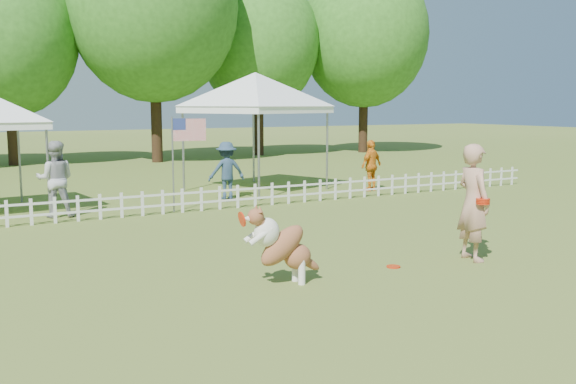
# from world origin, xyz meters

# --- Properties ---
(ground) EXTENTS (120.00, 120.00, 0.00)m
(ground) POSITION_xyz_m (0.00, 0.00, 0.00)
(ground) COLOR #415D1D
(ground) RESTS_ON ground
(picket_fence) EXTENTS (22.00, 0.08, 0.60)m
(picket_fence) POSITION_xyz_m (0.00, 7.00, 0.30)
(picket_fence) COLOR silver
(picket_fence) RESTS_ON ground
(handler) EXTENTS (0.57, 0.79, 2.00)m
(handler) POSITION_xyz_m (1.97, -0.04, 1.00)
(handler) COLOR tan
(handler) RESTS_ON ground
(dog) EXTENTS (1.17, 0.44, 1.20)m
(dog) POSITION_xyz_m (-1.60, 0.16, 0.60)
(dog) COLOR brown
(dog) RESTS_ON ground
(frisbee_on_turf) EXTENTS (0.23, 0.23, 0.02)m
(frisbee_on_turf) POSITION_xyz_m (0.47, 0.20, 0.01)
(frisbee_on_turf) COLOR red
(frisbee_on_turf) RESTS_ON ground
(canopy_tent_right) EXTENTS (4.45, 4.45, 3.56)m
(canopy_tent_right) POSITION_xyz_m (2.72, 9.96, 1.78)
(canopy_tent_right) COLOR white
(canopy_tent_right) RESTS_ON ground
(flag_pole) EXTENTS (0.91, 0.19, 2.37)m
(flag_pole) POSITION_xyz_m (-0.89, 7.21, 1.18)
(flag_pole) COLOR gray
(flag_pole) RESTS_ON ground
(spectator_a) EXTENTS (1.03, 0.90, 1.81)m
(spectator_a) POSITION_xyz_m (-3.58, 7.85, 0.91)
(spectator_a) COLOR #A4A4A9
(spectator_a) RESTS_ON ground
(spectator_b) EXTENTS (1.10, 0.71, 1.62)m
(spectator_b) POSITION_xyz_m (1.14, 8.60, 0.81)
(spectator_b) COLOR #273C54
(spectator_b) RESTS_ON ground
(spectator_c) EXTENTS (1.00, 0.66, 1.58)m
(spectator_c) POSITION_xyz_m (5.76, 8.07, 0.79)
(spectator_c) COLOR orange
(spectator_c) RESTS_ON ground
(tree_center_left) EXTENTS (6.00, 6.00, 9.80)m
(tree_center_left) POSITION_xyz_m (-3.00, 22.50, 4.90)
(tree_center_left) COLOR #2F651D
(tree_center_left) RESTS_ON ground
(tree_center_right) EXTENTS (7.60, 7.60, 12.60)m
(tree_center_right) POSITION_xyz_m (3.00, 21.00, 6.30)
(tree_center_right) COLOR #2F651D
(tree_center_right) RESTS_ON ground
(tree_right) EXTENTS (6.20, 6.20, 10.40)m
(tree_right) POSITION_xyz_m (9.00, 22.50, 5.20)
(tree_right) COLOR #2F651D
(tree_right) RESTS_ON ground
(tree_far_right) EXTENTS (7.00, 7.00, 11.40)m
(tree_far_right) POSITION_xyz_m (15.00, 21.50, 5.70)
(tree_far_right) COLOR #2F651D
(tree_far_right) RESTS_ON ground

